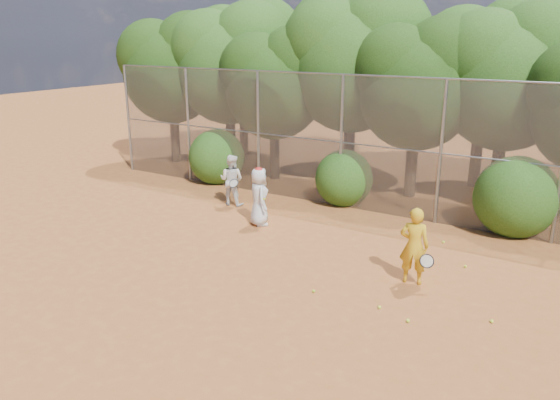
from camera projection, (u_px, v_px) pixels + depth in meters
The scene contains 23 objects.
ground at pixel (258, 286), 11.59m from camera, with size 80.00×80.00×0.00m, color #974F22.
fence_back at pixel (368, 144), 15.93m from camera, with size 20.05×0.09×4.03m.
tree_0 at pixel (173, 65), 21.72m from camera, with size 4.38×3.81×6.00m.
tree_1 at pixel (231, 60), 20.80m from camera, with size 4.64×4.03×6.35m.
tree_2 at pixel (276, 79), 19.15m from camera, with size 3.99×3.47×5.47m.
tree_3 at pixel (355, 56), 18.47m from camera, with size 4.89×4.26×6.70m.
tree_4 at pixel (419, 80), 16.91m from camera, with size 4.19×3.64×5.73m.
tree_5 at pixel (511, 72), 16.23m from camera, with size 4.51×3.92×6.17m.
tree_9 at pixel (244, 53), 23.12m from camera, with size 4.83×4.20×6.62m.
tree_10 at pixel (355, 47), 20.69m from camera, with size 5.15×4.48×7.06m.
tree_11 at pixel (488, 64), 18.00m from camera, with size 4.64×4.03×6.35m.
bush_0 at pixel (217, 155), 19.44m from camera, with size 2.00×2.00×2.00m, color #204611.
bush_1 at pixel (344, 176), 16.96m from camera, with size 1.80×1.80×1.80m, color #204611.
bush_2 at pixel (517, 193), 14.39m from camera, with size 2.20×2.20×2.20m, color #204611.
player_yellow at pixel (414, 246), 11.52m from camera, with size 0.86×0.60×1.69m.
player_teen at pixel (259, 196), 15.08m from camera, with size 0.93×0.92×1.65m.
player_white at pixel (232, 180), 16.87m from camera, with size 0.90×0.79×1.59m.
ball_0 at pixel (408, 321), 10.12m from camera, with size 0.07×0.07×0.07m, color #B7DA27.
ball_1 at pixel (465, 266), 12.48m from camera, with size 0.07×0.07×0.07m, color #B7DA27.
ball_2 at pixel (379, 307), 10.63m from camera, with size 0.07×0.07×0.07m, color #B7DA27.
ball_3 at pixel (492, 321), 10.11m from camera, with size 0.07×0.07×0.07m, color #B7DA27.
ball_4 at pixel (314, 291), 11.29m from camera, with size 0.07×0.07×0.07m, color #B7DA27.
ball_5 at pixel (443, 242), 13.93m from camera, with size 0.07×0.07×0.07m, color #B7DA27.
Camera 1 is at (5.93, -8.73, 5.15)m, focal length 35.00 mm.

